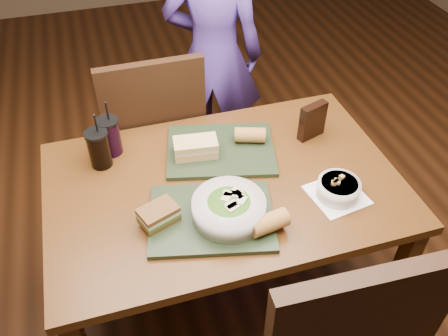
{
  "coord_description": "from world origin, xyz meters",
  "views": [
    {
      "loc": [
        -0.37,
        -1.21,
        1.97
      ],
      "look_at": [
        0.0,
        0.0,
        0.82
      ],
      "focal_mm": 38.0,
      "sensor_mm": 36.0,
      "label": 1
    }
  ],
  "objects_px": {
    "dining_table": "(224,199)",
    "sandwich_near": "(158,215)",
    "salad_bowl": "(229,208)",
    "baguette_near": "(269,223)",
    "baguette_far": "(250,135)",
    "sandwich_far": "(196,147)",
    "tray_near": "(212,218)",
    "diner": "(214,55)",
    "chip_bag": "(312,121)",
    "cup_cola": "(99,149)",
    "cup_berry": "(110,136)",
    "tray_far": "(221,150)",
    "chair_far": "(155,137)",
    "soup_bowl": "(338,188)"
  },
  "relations": [
    {
      "from": "baguette_near",
      "to": "tray_near",
      "type": "bearing_deg",
      "value": 146.05
    },
    {
      "from": "chair_far",
      "to": "baguette_near",
      "type": "height_order",
      "value": "chair_far"
    },
    {
      "from": "tray_far",
      "to": "sandwich_far",
      "type": "distance_m",
      "value": 0.11
    },
    {
      "from": "soup_bowl",
      "to": "dining_table",
      "type": "bearing_deg",
      "value": 153.47
    },
    {
      "from": "salad_bowl",
      "to": "baguette_near",
      "type": "bearing_deg",
      "value": -40.44
    },
    {
      "from": "salad_bowl",
      "to": "cup_berry",
      "type": "xyz_separation_m",
      "value": [
        -0.34,
        0.48,
        0.02
      ]
    },
    {
      "from": "tray_far",
      "to": "cup_berry",
      "type": "xyz_separation_m",
      "value": [
        -0.41,
        0.13,
        0.07
      ]
    },
    {
      "from": "cup_cola",
      "to": "chair_far",
      "type": "bearing_deg",
      "value": 53.37
    },
    {
      "from": "salad_bowl",
      "to": "cup_cola",
      "type": "relative_size",
      "value": 1.04
    },
    {
      "from": "tray_far",
      "to": "salad_bowl",
      "type": "xyz_separation_m",
      "value": [
        -0.08,
        -0.35,
        0.05
      ]
    },
    {
      "from": "tray_far",
      "to": "cup_berry",
      "type": "distance_m",
      "value": 0.44
    },
    {
      "from": "sandwich_far",
      "to": "cup_cola",
      "type": "bearing_deg",
      "value": 169.27
    },
    {
      "from": "tray_near",
      "to": "sandwich_near",
      "type": "bearing_deg",
      "value": 170.02
    },
    {
      "from": "salad_bowl",
      "to": "cup_berry",
      "type": "height_order",
      "value": "cup_berry"
    },
    {
      "from": "tray_far",
      "to": "sandwich_far",
      "type": "bearing_deg",
      "value": -177.19
    },
    {
      "from": "sandwich_far",
      "to": "chip_bag",
      "type": "xyz_separation_m",
      "value": [
        0.49,
        -0.0,
        0.03
      ]
    },
    {
      "from": "sandwich_near",
      "to": "chip_bag",
      "type": "bearing_deg",
      "value": 23.17
    },
    {
      "from": "chair_far",
      "to": "diner",
      "type": "distance_m",
      "value": 0.6
    },
    {
      "from": "sandwich_far",
      "to": "sandwich_near",
      "type": "bearing_deg",
      "value": -124.31
    },
    {
      "from": "diner",
      "to": "baguette_near",
      "type": "relative_size",
      "value": 11.23
    },
    {
      "from": "dining_table",
      "to": "tray_near",
      "type": "relative_size",
      "value": 3.1
    },
    {
      "from": "tray_near",
      "to": "cup_berry",
      "type": "relative_size",
      "value": 1.74
    },
    {
      "from": "tray_far",
      "to": "baguette_near",
      "type": "xyz_separation_m",
      "value": [
        0.03,
        -0.45,
        0.04
      ]
    },
    {
      "from": "dining_table",
      "to": "sandwich_near",
      "type": "height_order",
      "value": "sandwich_near"
    },
    {
      "from": "dining_table",
      "to": "chair_far",
      "type": "distance_m",
      "value": 0.6
    },
    {
      "from": "soup_bowl",
      "to": "sandwich_far",
      "type": "distance_m",
      "value": 0.56
    },
    {
      "from": "sandwich_near",
      "to": "baguette_far",
      "type": "relative_size",
      "value": 1.21
    },
    {
      "from": "chip_bag",
      "to": "dining_table",
      "type": "bearing_deg",
      "value": -177.38
    },
    {
      "from": "baguette_near",
      "to": "soup_bowl",
      "type": "bearing_deg",
      "value": 16.98
    },
    {
      "from": "salad_bowl",
      "to": "sandwich_near",
      "type": "relative_size",
      "value": 1.69
    },
    {
      "from": "cup_berry",
      "to": "cup_cola",
      "type": "bearing_deg",
      "value": -126.66
    },
    {
      "from": "salad_bowl",
      "to": "cup_cola",
      "type": "height_order",
      "value": "cup_cola"
    },
    {
      "from": "dining_table",
      "to": "baguette_far",
      "type": "height_order",
      "value": "baguette_far"
    },
    {
      "from": "tray_near",
      "to": "cup_cola",
      "type": "xyz_separation_m",
      "value": [
        -0.33,
        0.4,
        0.07
      ]
    },
    {
      "from": "diner",
      "to": "salad_bowl",
      "type": "bearing_deg",
      "value": 98.57
    },
    {
      "from": "salad_bowl",
      "to": "chair_far",
      "type": "bearing_deg",
      "value": 100.13
    },
    {
      "from": "cup_cola",
      "to": "diner",
      "type": "bearing_deg",
      "value": 48.52
    },
    {
      "from": "tray_far",
      "to": "chip_bag",
      "type": "xyz_separation_m",
      "value": [
        0.38,
        -0.01,
        0.07
      ]
    },
    {
      "from": "tray_far",
      "to": "baguette_far",
      "type": "distance_m",
      "value": 0.13
    },
    {
      "from": "salad_bowl",
      "to": "baguette_far",
      "type": "relative_size",
      "value": 2.04
    },
    {
      "from": "sandwich_far",
      "to": "dining_table",
      "type": "bearing_deg",
      "value": -68.56
    },
    {
      "from": "baguette_far",
      "to": "cup_cola",
      "type": "distance_m",
      "value": 0.59
    },
    {
      "from": "salad_bowl",
      "to": "sandwich_far",
      "type": "height_order",
      "value": "salad_bowl"
    },
    {
      "from": "tray_far",
      "to": "chair_far",
      "type": "bearing_deg",
      "value": 117.91
    },
    {
      "from": "dining_table",
      "to": "diner",
      "type": "bearing_deg",
      "value": 76.31
    },
    {
      "from": "tray_far",
      "to": "cup_berry",
      "type": "relative_size",
      "value": 1.74
    },
    {
      "from": "dining_table",
      "to": "baguette_far",
      "type": "bearing_deg",
      "value": 48.05
    },
    {
      "from": "dining_table",
      "to": "chip_bag",
      "type": "distance_m",
      "value": 0.48
    },
    {
      "from": "tray_near",
      "to": "cup_cola",
      "type": "distance_m",
      "value": 0.52
    },
    {
      "from": "tray_near",
      "to": "baguette_near",
      "type": "distance_m",
      "value": 0.2
    }
  ]
}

